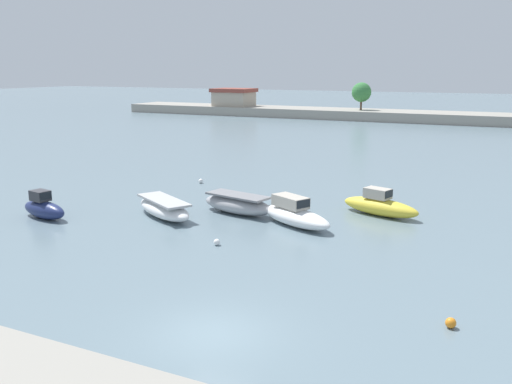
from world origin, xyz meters
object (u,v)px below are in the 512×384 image
Objects in this scene: moored_boat_1 at (164,208)px; mooring_buoy_1 at (217,242)px; moored_boat_0 at (44,208)px; mooring_buoy_0 at (451,323)px; moored_boat_2 at (238,204)px; moored_boat_4 at (380,206)px; mooring_buoy_3 at (201,181)px; moored_boat_3 at (295,215)px.

moored_boat_1 is 17.48× the size of mooring_buoy_1.
moored_boat_0 is 10.14× the size of mooring_buoy_0.
moored_boat_2 is (3.63, 2.68, 0.05)m from moored_boat_1.
moored_boat_4 reaches higher than mooring_buoy_3.
moored_boat_1 is at bearing -134.89° from moored_boat_4.
moored_boat_3 reaches higher than mooring_buoy_0.
moored_boat_0 is at bearing 169.26° from mooring_buoy_0.
mooring_buoy_0 is at bearing -20.64° from mooring_buoy_1.
moored_boat_1 reaches higher than mooring_buoy_1.
moored_boat_0 is 0.67× the size of moored_boat_1.
moored_boat_4 is (17.89, 9.47, -0.01)m from moored_boat_0.
moored_boat_0 reaches higher than moored_boat_4.
moored_boat_2 reaches higher than moored_boat_1.
mooring_buoy_3 is at bearing 171.61° from moored_boat_3.
moored_boat_1 is at bearing 155.72° from mooring_buoy_0.
mooring_buoy_0 is (17.47, -7.88, -0.34)m from moored_boat_1.
moored_boat_1 is at bearing -71.08° from mooring_buoy_3.
moored_boat_4 is at bearing 75.08° from moored_boat_3.
moored_boat_4 is at bearing 38.58° from moored_boat_0.
mooring_buoy_3 is at bearing 87.67° from moored_boat_0.
moored_boat_3 is at bearing 42.56° from moored_boat_1.
mooring_buoy_0 is (5.87, -13.97, -0.41)m from moored_boat_4.
moored_boat_1 is 1.07× the size of moored_boat_2.
mooring_buoy_3 is at bearing 146.53° from moored_boat_2.
mooring_buoy_0 is 1.07× the size of mooring_buoy_3.
moored_boat_3 is 1.05× the size of moored_boat_4.
moored_boat_2 is 6.42m from mooring_buoy_1.
mooring_buoy_0 reaches higher than mooring_buoy_1.
mooring_buoy_1 is (11.90, -0.04, -0.45)m from moored_boat_0.
moored_boat_3 reaches higher than moored_boat_1.
moored_boat_1 reaches higher than mooring_buoy_0.
mooring_buoy_1 is (5.61, -3.41, -0.37)m from moored_boat_1.
moored_boat_1 is 1.08× the size of moored_boat_4.
moored_boat_3 reaches higher than mooring_buoy_3.
moored_boat_2 reaches higher than mooring_buoy_3.
moored_boat_0 is 0.69× the size of moored_boat_3.
moored_boat_2 is 1.01× the size of moored_boat_4.
moored_boat_2 is at bearing -165.37° from moored_boat_3.
moored_boat_0 reaches higher than moored_boat_2.
moored_boat_3 is at bearing 135.15° from mooring_buoy_0.
moored_boat_3 is (7.75, 1.79, 0.08)m from moored_boat_1.
moored_boat_3 is 5.64m from mooring_buoy_1.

